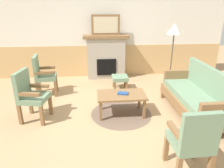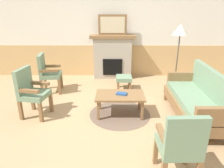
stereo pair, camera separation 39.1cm
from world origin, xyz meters
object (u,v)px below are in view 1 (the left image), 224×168
couch (195,97)px  armchair_by_window_left (43,74)px  fireplace (106,57)px  armchair_front_left (193,139)px  coffee_table (121,97)px  floor_lamp_by_couch (174,33)px  armchair_near_fireplace (30,94)px  footstool (120,79)px  framed_picture (106,25)px  book_on_table (123,93)px

couch → armchair_by_window_left: (-3.22, 1.31, 0.14)m
fireplace → armchair_front_left: size_ratio=1.33×
fireplace → coffee_table: fireplace is taller
armchair_by_window_left → floor_lamp_by_couch: size_ratio=0.58×
couch → armchair_near_fireplace: size_ratio=1.84×
armchair_near_fireplace → armchair_by_window_left: (-0.03, 1.20, 0.00)m
couch → fireplace: bearing=123.5°
armchair_near_fireplace → footstool: bearing=36.0°
couch → armchair_front_left: 1.71m
couch → armchair_near_fireplace: (-3.19, 0.11, 0.14)m
coffee_table → footstool: (0.14, 1.33, -0.10)m
coffee_table → armchair_by_window_left: 2.12m
framed_picture → footstool: 1.63m
couch → book_on_table: bearing=173.7°
coffee_table → footstool: bearing=84.0°
armchair_by_window_left → floor_lamp_by_couch: floor_lamp_by_couch is taller
footstool → floor_lamp_by_couch: 1.74m
fireplace → book_on_table: 2.30m
armchair_by_window_left → framed_picture: bearing=35.0°
coffee_table → floor_lamp_by_couch: 2.16m
floor_lamp_by_couch → fireplace: bearing=146.1°
couch → armchair_front_left: (-0.77, -1.52, 0.14)m
footstool → armchair_by_window_left: armchair_by_window_left is taller
fireplace → armchair_near_fireplace: size_ratio=1.33×
floor_lamp_by_couch → framed_picture: bearing=146.1°
couch → footstool: size_ratio=4.50×
coffee_table → couch: bearing=-5.9°
framed_picture → armchair_by_window_left: framed_picture is taller
footstool → armchair_by_window_left: 1.93m
framed_picture → floor_lamp_by_couch: 1.92m
book_on_table → armchair_near_fireplace: bearing=-178.4°
armchair_by_window_left → armchair_front_left: bearing=-49.2°
coffee_table → armchair_front_left: armchair_front_left is taller
floor_lamp_by_couch → footstool: bearing=175.3°
fireplace → framed_picture: size_ratio=1.62×
framed_picture → footstool: size_ratio=2.00×
coffee_table → floor_lamp_by_couch: bearing=40.5°
couch → armchair_by_window_left: 3.48m
couch → floor_lamp_by_couch: floor_lamp_by_couch is taller
fireplace → armchair_near_fireplace: (-1.58, -2.33, -0.11)m
couch → book_on_table: couch is taller
book_on_table → framed_picture: bearing=94.8°
fireplace → footstool: fireplace is taller
coffee_table → armchair_near_fireplace: armchair_near_fireplace is taller
fireplace → footstool: 1.07m
armchair_front_left → armchair_near_fireplace: bearing=146.1°
armchair_front_left → fireplace: bearing=102.0°
couch → footstool: bearing=131.6°
framed_picture → couch: 3.15m
fireplace → floor_lamp_by_couch: (1.59, -1.07, 0.80)m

